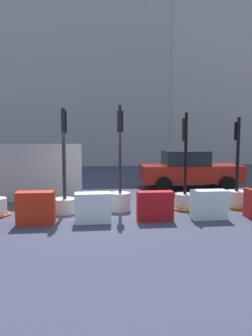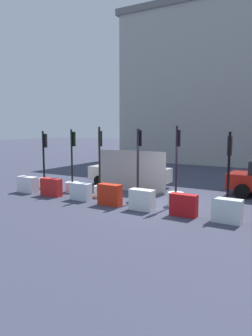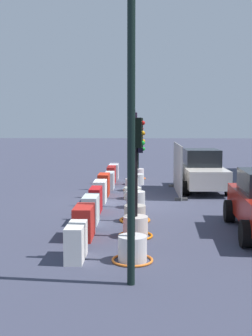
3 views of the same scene
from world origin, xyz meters
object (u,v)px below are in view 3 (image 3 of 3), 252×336
at_px(traffic_light_2, 132,178).
at_px(traffic_light_6, 136,219).
at_px(construction_barrier_8, 76,242).
at_px(traffic_light_0, 138,169).
at_px(construction_barrier_2, 110,181).
at_px(street_lamp_post, 131,52).
at_px(traffic_light_3, 133,184).
at_px(construction_barrier_6, 91,210).
at_px(construction_barrier_4, 100,192).
at_px(construction_barrier_5, 96,200).
at_px(traffic_light_7, 133,236).
at_px(construction_barrier_0, 114,172).
at_px(car_white_van, 202,171).
at_px(traffic_light_1, 137,173).
at_px(traffic_light_5, 135,207).
at_px(construction_barrier_1, 111,175).
at_px(construction_barrier_3, 104,185).
at_px(construction_barrier_7, 84,222).
at_px(traffic_light_4, 136,192).

distance_m(traffic_light_2, traffic_light_6, 7.71).
bearing_deg(construction_barrier_8, traffic_light_0, 174.39).
xyz_separation_m(construction_barrier_2, street_lamp_post, (11.47, 1.19, 3.92)).
bearing_deg(traffic_light_3, construction_barrier_6, -15.84).
distance_m(construction_barrier_4, construction_barrier_6, 3.35).
bearing_deg(construction_barrier_5, traffic_light_7, 14.55).
xyz_separation_m(construction_barrier_2, construction_barrier_4, (3.22, -0.13, 0.03)).
bearing_deg(construction_barrier_0, car_white_van, 49.25).
height_order(traffic_light_2, construction_barrier_8, traffic_light_2).
distance_m(traffic_light_1, traffic_light_7, 11.61).
height_order(traffic_light_0, construction_barrier_4, traffic_light_0).
xyz_separation_m(traffic_light_5, traffic_light_7, (3.84, -0.01, 0.12)).
bearing_deg(construction_barrier_6, construction_barrier_4, -179.68).
bearing_deg(car_white_van, construction_barrier_6, -33.20).
bearing_deg(traffic_light_1, construction_barrier_2, -38.93).
relative_size(construction_barrier_0, car_white_van, 0.24).
relative_size(traffic_light_3, construction_barrier_2, 3.19).
distance_m(traffic_light_0, traffic_light_7, 13.61).
height_order(traffic_light_1, construction_barrier_6, traffic_light_1).
distance_m(traffic_light_6, construction_barrier_0, 11.53).
relative_size(construction_barrier_5, construction_barrier_8, 0.99).
distance_m(traffic_light_3, construction_barrier_1, 4.30).
bearing_deg(construction_barrier_1, construction_barrier_3, -1.49).
height_order(construction_barrier_1, construction_barrier_6, construction_barrier_1).
xyz_separation_m(traffic_light_7, construction_barrier_2, (-10.10, -1.20, -0.18)).
xyz_separation_m(traffic_light_2, traffic_light_6, (7.70, 0.24, -0.07)).
bearing_deg(traffic_light_1, street_lamp_post, -0.14).
height_order(traffic_light_1, construction_barrier_3, traffic_light_1).
height_order(traffic_light_7, construction_barrier_8, traffic_light_7).
height_order(construction_barrier_7, street_lamp_post, street_lamp_post).
height_order(traffic_light_3, traffic_light_6, traffic_light_3).
bearing_deg(traffic_light_2, construction_barrier_2, -108.86).
distance_m(construction_barrier_1, construction_barrier_3, 3.45).
xyz_separation_m(traffic_light_3, traffic_light_4, (1.75, 0.14, -0.02)).
bearing_deg(construction_barrier_8, street_lamp_post, 40.54).
height_order(construction_barrier_0, construction_barrier_2, construction_barrier_0).
bearing_deg(traffic_light_6, traffic_light_1, -179.83).
xyz_separation_m(traffic_light_0, traffic_light_3, (5.88, -0.19, 0.07)).
height_order(construction_barrier_4, construction_barrier_5, construction_barrier_5).
xyz_separation_m(construction_barrier_2, construction_barrier_5, (4.98, -0.13, 0.03)).
bearing_deg(traffic_light_2, construction_barrier_5, -13.81).
relative_size(traffic_light_4, construction_barrier_4, 3.36).
height_order(construction_barrier_0, construction_barrier_4, construction_barrier_4).
bearing_deg(construction_barrier_3, construction_barrier_8, 0.41).
bearing_deg(traffic_light_0, traffic_light_3, -1.86).
bearing_deg(traffic_light_0, traffic_light_5, -0.31).
height_order(traffic_light_3, construction_barrier_4, traffic_light_3).
distance_m(traffic_light_5, construction_barrier_2, 6.37).
relative_size(traffic_light_0, traffic_light_5, 0.98).
distance_m(traffic_light_1, construction_barrier_0, 2.27).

